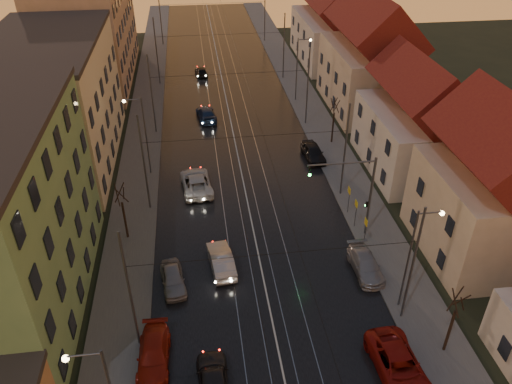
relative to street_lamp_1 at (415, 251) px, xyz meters
name	(u,v)px	position (x,y,z in m)	size (l,w,h in m)	color
road	(231,124)	(-9.10, 30.00, -4.87)	(16.00, 120.00, 0.04)	black
sidewalk_left	(144,129)	(-19.10, 30.00, -4.81)	(4.00, 120.00, 0.15)	#4C4C4C
sidewalk_right	(315,119)	(0.90, 30.00, -4.81)	(4.00, 120.00, 0.15)	#4C4C4C
tram_rail_0	(212,125)	(-11.30, 30.00, -4.83)	(0.06, 120.00, 0.03)	gray
tram_rail_1	(225,124)	(-9.87, 30.00, -4.83)	(0.06, 120.00, 0.03)	gray
tram_rail_2	(238,124)	(-8.33, 30.00, -4.83)	(0.06, 120.00, 0.03)	gray
tram_rail_3	(250,123)	(-6.90, 30.00, -4.83)	(0.06, 120.00, 0.03)	gray
apartment_left_2	(54,105)	(-26.60, 24.00, 1.11)	(10.00, 20.00, 12.00)	beige
apartment_left_3	(89,27)	(-26.60, 48.00, 2.11)	(10.00, 24.00, 14.00)	#957B60
house_right_1	(493,192)	(7.90, 5.00, 0.56)	(8.67, 10.20, 10.80)	#B6A68C
house_right_2	(419,124)	(7.90, 18.00, -0.24)	(9.18, 12.24, 9.20)	silver
house_right_3	(370,61)	(7.90, 33.00, 0.92)	(9.18, 14.28, 11.50)	#B6A68C
house_right_4	(331,27)	(7.90, 51.00, 0.16)	(9.18, 16.32, 10.00)	silver
catenary_pole_l_1	(130,293)	(-17.70, -1.00, -0.39)	(0.16, 0.16, 9.00)	#595B60
catenary_pole_r_1	(412,267)	(-0.50, -1.00, -0.39)	(0.16, 0.16, 9.00)	#595B60
catenary_pole_l_2	(144,164)	(-17.70, 14.00, -0.39)	(0.16, 0.16, 9.00)	#595B60
catenary_pole_r_2	(345,151)	(-0.50, 14.00, -0.39)	(0.16, 0.16, 9.00)	#595B60
catenary_pole_l_3	(152,95)	(-17.70, 29.00, -0.39)	(0.16, 0.16, 9.00)	#595B60
catenary_pole_r_3	(308,87)	(-0.50, 29.00, -0.39)	(0.16, 0.16, 9.00)	#595B60
catenary_pole_l_4	(157,52)	(-17.70, 44.00, -0.39)	(0.16, 0.16, 9.00)	#595B60
catenary_pole_r_4	(284,47)	(-0.50, 44.00, -0.39)	(0.16, 0.16, 9.00)	#595B60
catenary_pole_l_5	(160,18)	(-17.70, 62.00, -0.39)	(0.16, 0.16, 9.00)	#595B60
catenary_pole_r_5	(265,14)	(-0.50, 62.00, -0.39)	(0.16, 0.16, 9.00)	#595B60
street_lamp_1	(415,251)	(0.00, 0.00, 0.00)	(1.75, 0.32, 8.00)	#595B60
street_lamp_2	(142,129)	(-18.21, 20.00, 0.00)	(1.75, 0.32, 8.00)	#595B60
street_lamp_3	(299,63)	(0.00, 36.00, 0.00)	(1.75, 0.32, 8.00)	#595B60
traffic_light_mast	(359,188)	(-1.11, 8.00, -0.29)	(5.30, 0.32, 7.20)	#595B60
bare_tree_0	(124,213)	(-19.30, 10.00, -2.40)	(1.09, 1.09, 5.11)	black
bare_tree_1	(452,323)	(1.10, -4.00, -2.40)	(1.09, 1.09, 5.11)	black
bare_tree_2	(333,122)	(1.30, 24.00, -2.40)	(1.09, 1.09, 5.11)	black
driving_car_0	(213,382)	(-13.25, -4.97, -4.10)	(1.85, 4.59, 1.57)	black
driving_car_1	(221,260)	(-12.06, 5.48, -4.13)	(1.60, 4.58, 1.51)	#ADACB2
driving_car_2	(196,182)	(-13.55, 16.58, -4.11)	(2.59, 5.62, 1.56)	silver
driving_car_3	(206,114)	(-11.90, 31.80, -4.18)	(1.99, 4.89, 1.42)	#192B4D
driving_car_4	(201,72)	(-11.92, 46.55, -4.25)	(1.51, 3.74, 1.28)	black
parked_left_2	(154,354)	(-16.70, -2.47, -4.21)	(1.89, 4.64, 1.35)	maroon
parked_left_3	(173,279)	(-15.61, 4.01, -4.21)	(1.59, 3.95, 1.35)	gray
parked_right_0	(399,366)	(-2.40, -5.25, -4.12)	(2.55, 5.54, 1.54)	maroon
parked_right_1	(366,265)	(-1.50, 3.66, -4.23)	(1.85, 4.55, 1.32)	#98989D
parked_right_2	(313,152)	(-1.50, 20.82, -4.13)	(1.80, 4.46, 1.52)	black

